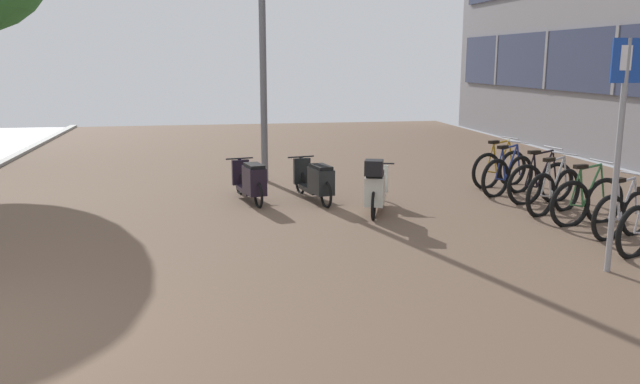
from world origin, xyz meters
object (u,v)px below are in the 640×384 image
Objects in this scene: lamp_post at (262,24)px; bicycle_rack_03 at (554,192)px; bicycle_rack_06 at (499,169)px; bicycle_rack_02 at (587,202)px; bicycle_rack_05 at (508,176)px; scooter_far at (376,187)px; scooter_near at (316,181)px; parking_sign at (620,132)px; bicycle_rack_01 at (623,215)px; scooter_mid at (251,181)px; bicycle_rack_04 at (541,183)px.

bicycle_rack_03 is at bearing -39.99° from lamp_post.
bicycle_rack_02 is at bearing -90.27° from bicycle_rack_06.
bicycle_rack_05 is 0.79× the size of scooter_far.
bicycle_rack_03 is 0.76× the size of scooter_near.
bicycle_rack_03 is 0.97× the size of bicycle_rack_06.
parking_sign is (-0.86, -4.45, 1.33)m from bicycle_rack_05.
scooter_far is at bearing 146.78° from bicycle_rack_01.
scooter_far is (1.97, -1.21, 0.06)m from scooter_mid.
parking_sign is at bearing -106.81° from bicycle_rack_04.
parking_sign reaches higher than bicycle_rack_06.
bicycle_rack_02 is 1.01× the size of bicycle_rack_06.
bicycle_rack_02 is 0.99× the size of bicycle_rack_04.
bicycle_rack_03 reaches higher than scooter_mid.
scooter_far is at bearing -159.77° from bicycle_rack_05.
bicycle_rack_05 is at bearing 94.50° from bicycle_rack_02.
bicycle_rack_04 is 0.81m from bicycle_rack_05.
lamp_post is at bearing 140.01° from bicycle_rack_03.
bicycle_rack_06 is (0.20, 0.77, -0.00)m from bicycle_rack_05.
parking_sign is (-1.12, -1.36, 1.35)m from bicycle_rack_01.
scooter_far is at bearing 120.47° from parking_sign.
bicycle_rack_01 is 0.92× the size of bicycle_rack_05.
bicycle_rack_03 is 2.32m from bicycle_rack_06.
bicycle_rack_05 is (-0.06, 1.55, 0.00)m from bicycle_rack_03.
bicycle_rack_03 is 3.32m from parking_sign.
parking_sign is at bearing -57.65° from scooter_near.
bicycle_rack_02 is 0.24× the size of lamp_post.
bicycle_rack_03 is at bearing -9.58° from scooter_far.
scooter_near is (-3.74, 1.54, 0.02)m from bicycle_rack_03.
bicycle_rack_03 is 0.99× the size of bicycle_rack_05.
bicycle_rack_02 reaches higher than scooter_mid.
scooter_mid is at bearing 169.65° from bicycle_rack_04.
parking_sign is at bearing -107.66° from bicycle_rack_03.
bicycle_rack_04 is 1.05× the size of bicycle_rack_05.
bicycle_rack_02 is 0.82× the size of scooter_mid.
bicycle_rack_04 is 0.51× the size of parking_sign.
bicycle_rack_02 is 7.04m from lamp_post.
bicycle_rack_03 is 2.96m from scooter_far.
bicycle_rack_05 is 4.83m from scooter_mid.
bicycle_rack_04 is 0.24× the size of lamp_post.
bicycle_rack_06 is at bearing 86.69° from bicycle_rack_03.
scooter_mid is at bearing 130.75° from parking_sign.
scooter_far is (-2.92, 0.49, 0.08)m from bicycle_rack_03.
bicycle_rack_01 is 0.78m from bicycle_rack_02.
parking_sign reaches higher than bicycle_rack_03.
bicycle_rack_05 is at bearing -104.30° from bicycle_rack_06.
parking_sign is at bearing -116.10° from bicycle_rack_02.
lamp_post is (-1.54, 3.25, 2.77)m from scooter_far.
bicycle_rack_01 is 0.71× the size of scooter_near.
bicycle_rack_06 is 0.81× the size of scooter_mid.
bicycle_rack_06 is 5.49m from parking_sign.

